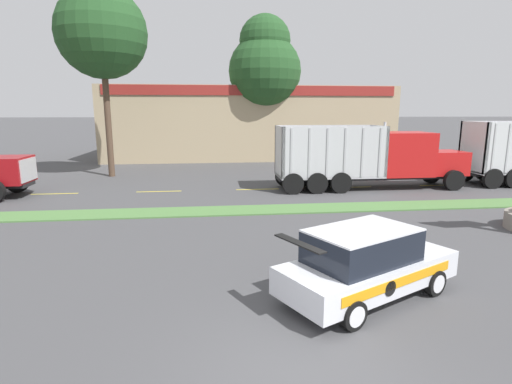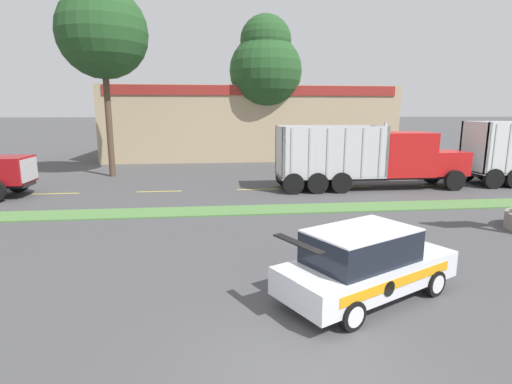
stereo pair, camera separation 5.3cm
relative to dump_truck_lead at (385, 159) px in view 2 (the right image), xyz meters
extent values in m
plane|color=#474749|center=(-8.27, -15.59, -1.64)|extent=(600.00, 600.00, 0.00)
cube|color=#517F42|center=(-8.27, -4.44, -1.61)|extent=(120.00, 1.65, 0.06)
cube|color=yellow|center=(-17.94, 0.38, -1.63)|extent=(2.40, 0.14, 0.01)
cube|color=yellow|center=(-12.54, 0.38, -1.63)|extent=(2.40, 0.14, 0.01)
cube|color=yellow|center=(-7.14, 0.38, -1.63)|extent=(2.40, 0.14, 0.01)
cube|color=yellow|center=(-1.74, 0.38, -1.63)|extent=(2.40, 0.14, 0.01)
cube|color=yellow|center=(3.66, 0.38, -1.63)|extent=(2.40, 0.14, 0.01)
cube|color=black|center=(-0.74, 0.00, -0.99)|extent=(10.65, 1.29, 0.18)
cube|color=red|center=(3.52, 0.00, -0.24)|extent=(2.12, 1.92, 1.32)
cube|color=#B7B7BC|center=(4.61, 0.00, -0.24)|extent=(0.06, 1.64, 1.12)
cube|color=red|center=(1.05, 0.00, 0.29)|extent=(2.82, 2.34, 2.39)
cube|color=black|center=(2.48, 0.00, 0.71)|extent=(0.04, 1.99, 1.08)
cylinder|color=silver|center=(-0.46, -0.76, 1.19)|extent=(0.14, 0.14, 1.79)
cube|color=silver|center=(-3.21, 0.00, -0.84)|extent=(5.71, 2.34, 0.12)
cube|color=silver|center=(-0.44, 0.00, 0.51)|extent=(0.16, 2.34, 2.71)
cube|color=silver|center=(-5.98, 0.00, 0.51)|extent=(0.16, 2.34, 2.71)
cube|color=silver|center=(-3.21, -1.09, 0.51)|extent=(5.71, 0.16, 2.71)
cube|color=silver|center=(-3.21, 1.09, 0.51)|extent=(5.71, 0.16, 2.71)
cube|color=#B2B2B7|center=(-5.59, -1.19, 0.51)|extent=(0.10, 0.04, 2.57)
cube|color=#B2B2B7|center=(-4.64, -1.19, 0.51)|extent=(0.10, 0.04, 2.57)
cube|color=#B2B2B7|center=(-3.69, -1.19, 0.51)|extent=(0.10, 0.04, 2.57)
cube|color=#B2B2B7|center=(-2.74, -1.19, 0.51)|extent=(0.10, 0.04, 2.57)
cube|color=#B2B2B7|center=(-1.78, -1.19, 0.51)|extent=(0.10, 0.04, 2.57)
cube|color=#B2B2B7|center=(-0.83, -1.19, 0.51)|extent=(0.10, 0.04, 2.57)
cylinder|color=black|center=(3.52, -1.15, -1.08)|extent=(1.11, 0.30, 1.11)
cylinder|color=black|center=(3.52, 1.15, -1.08)|extent=(1.11, 0.30, 1.11)
cylinder|color=black|center=(-5.46, -1.15, -1.08)|extent=(1.11, 0.30, 1.11)
cylinder|color=black|center=(-5.46, 1.15, -1.08)|extent=(1.11, 0.30, 1.11)
cylinder|color=black|center=(-4.17, -1.15, -1.08)|extent=(1.11, 0.30, 1.11)
cylinder|color=black|center=(-4.17, 1.15, -1.08)|extent=(1.11, 0.30, 1.11)
cylinder|color=black|center=(-2.88, -1.15, -1.08)|extent=(1.11, 0.30, 1.11)
cylinder|color=black|center=(-2.88, 1.15, -1.08)|extent=(1.11, 0.30, 1.11)
cube|color=maroon|center=(-20.03, -0.23, -0.25)|extent=(2.32, 2.08, 1.32)
cube|color=#B7B7BC|center=(-18.84, -0.23, -0.25)|extent=(0.06, 1.78, 1.13)
cylinder|color=black|center=(-20.03, 1.02, -1.09)|extent=(1.10, 0.30, 1.10)
cube|color=silver|center=(5.49, 0.34, 0.61)|extent=(0.16, 2.50, 2.89)
cube|color=silver|center=(8.83, 1.51, 0.61)|extent=(6.83, 0.16, 2.89)
cube|color=#BCBCC1|center=(5.84, -0.93, 0.61)|extent=(0.10, 0.04, 2.74)
cube|color=#BCBCC1|center=(6.69, -0.93, 0.61)|extent=(0.10, 0.04, 2.74)
cylinder|color=black|center=(6.01, -0.89, -1.07)|extent=(1.13, 0.30, 1.13)
cylinder|color=black|center=(6.01, 1.57, -1.07)|extent=(1.13, 0.30, 1.13)
cylinder|color=black|center=(7.32, 1.57, -1.07)|extent=(1.13, 0.30, 1.13)
cylinder|color=black|center=(8.63, 1.57, -1.07)|extent=(1.13, 0.30, 1.13)
cube|color=silver|center=(-6.15, -12.95, -1.02)|extent=(4.74, 3.56, 0.63)
cube|color=black|center=(-6.38, -13.07, -0.35)|extent=(2.87, 2.47, 0.71)
cube|color=silver|center=(-6.38, -13.07, 0.03)|extent=(2.87, 2.47, 0.04)
cube|color=black|center=(-8.03, -13.91, 0.07)|extent=(0.81, 1.33, 0.03)
cube|color=orange|center=(-5.75, -13.73, -0.95)|extent=(3.16, 1.62, 0.22)
cylinder|color=black|center=(-6.04, -13.88, -1.02)|extent=(0.31, 0.16, 0.34)
cylinder|color=black|center=(-4.55, -13.06, -1.33)|extent=(0.64, 0.46, 0.62)
cylinder|color=silver|center=(-4.50, -13.16, -1.33)|extent=(0.39, 0.21, 0.43)
cylinder|color=black|center=(-5.30, -11.58, -1.33)|extent=(0.64, 0.46, 0.62)
cylinder|color=silver|center=(-5.35, -11.49, -1.33)|extent=(0.39, 0.21, 0.43)
cylinder|color=black|center=(-6.99, -14.31, -1.33)|extent=(0.64, 0.46, 0.62)
cylinder|color=silver|center=(-6.95, -14.40, -1.33)|extent=(0.39, 0.21, 0.43)
cylinder|color=black|center=(-7.75, -12.83, -1.33)|extent=(0.64, 0.46, 0.62)
cylinder|color=silver|center=(-7.79, -12.74, -1.33)|extent=(0.39, 0.21, 0.43)
cube|color=tan|center=(-6.09, 18.29, 1.57)|extent=(25.50, 12.00, 6.41)
cube|color=maroon|center=(-6.09, 12.24, 4.32)|extent=(24.23, 0.10, 0.80)
cylinder|color=brown|center=(-4.99, 13.31, 1.31)|extent=(0.56, 0.56, 5.90)
sphere|color=#234C23|center=(-4.99, 13.31, 5.94)|extent=(6.09, 6.09, 6.09)
sphere|color=#234C23|center=(-4.99, 13.31, 8.37)|extent=(4.26, 4.26, 4.26)
cylinder|color=brown|center=(-16.30, 6.04, 2.13)|extent=(0.40, 0.40, 7.54)
sphere|color=#234C23|center=(-16.30, 6.04, 7.45)|extent=(5.63, 5.63, 5.63)
camera|label=1|loc=(-9.75, -21.30, 2.63)|focal=28.00mm
camera|label=2|loc=(-9.69, -21.31, 2.63)|focal=28.00mm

